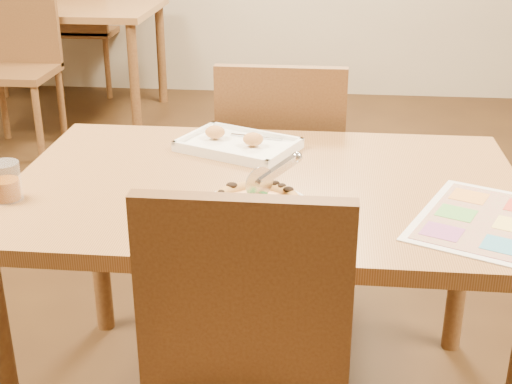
# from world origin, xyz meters

# --- Properties ---
(dining_table) EXTENTS (1.30, 0.85, 0.72)m
(dining_table) POSITION_xyz_m (0.00, 0.00, 0.63)
(dining_table) COLOR olive
(dining_table) RESTS_ON ground
(chair_near) EXTENTS (0.42, 0.42, 0.47)m
(chair_near) POSITION_xyz_m (0.00, -0.60, 0.57)
(chair_near) COLOR brown
(chair_near) RESTS_ON ground
(chair_far) EXTENTS (0.42, 0.42, 0.47)m
(chair_far) POSITION_xyz_m (-0.00, 0.60, 0.57)
(chair_far) COLOR brown
(chair_far) RESTS_ON ground
(bg_table) EXTENTS (1.30, 0.85, 0.72)m
(bg_table) POSITION_xyz_m (-1.60, 2.80, 0.63)
(bg_table) COLOR olive
(bg_table) RESTS_ON ground
(bg_chair_near) EXTENTS (0.42, 0.42, 0.47)m
(bg_chair_near) POSITION_xyz_m (-1.60, 2.20, 0.57)
(bg_chair_near) COLOR brown
(bg_chair_near) RESTS_ON ground
(bg_chair_far) EXTENTS (0.42, 0.42, 0.47)m
(bg_chair_far) POSITION_xyz_m (-1.60, 3.30, 0.57)
(bg_chair_far) COLOR brown
(bg_chair_far) RESTS_ON ground
(plate) EXTENTS (0.32, 0.32, 0.01)m
(plate) POSITION_xyz_m (-0.01, -0.18, 0.73)
(plate) COLOR white
(plate) RESTS_ON dining_table
(pizza) EXTENTS (0.21, 0.21, 0.03)m
(pizza) POSITION_xyz_m (-0.01, -0.19, 0.75)
(pizza) COLOR gold
(pizza) RESTS_ON plate
(pizza_cutter) EXTENTS (0.12, 0.11, 0.09)m
(pizza_cutter) POSITION_xyz_m (0.03, -0.14, 0.80)
(pizza_cutter) COLOR silver
(pizza_cutter) RESTS_ON pizza
(appetizer_tray) EXTENTS (0.37, 0.32, 0.06)m
(appetizer_tray) POSITION_xyz_m (-0.10, 0.24, 0.73)
(appetizer_tray) COLOR white
(appetizer_tray) RESTS_ON dining_table
(glass_tumbler) EXTENTS (0.07, 0.07, 0.09)m
(glass_tumbler) POSITION_xyz_m (-0.61, -0.17, 0.76)
(glass_tumbler) COLOR #7A3B09
(glass_tumbler) RESTS_ON dining_table
(menu) EXTENTS (0.41, 0.47, 0.00)m
(menu) POSITION_xyz_m (0.51, -0.18, 0.72)
(menu) COLOR silver
(menu) RESTS_ON dining_table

